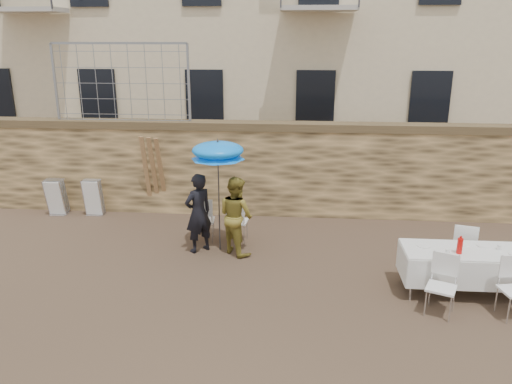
# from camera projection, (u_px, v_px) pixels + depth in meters

# --- Properties ---
(ground) EXTENTS (80.00, 80.00, 0.00)m
(ground) POSITION_uv_depth(u_px,v_px,m) (217.00, 323.00, 7.53)
(ground) COLOR brown
(ground) RESTS_ON ground
(stone_wall) EXTENTS (13.00, 0.50, 2.20)m
(stone_wall) POSITION_uv_depth(u_px,v_px,m) (249.00, 169.00, 11.96)
(stone_wall) COLOR olive
(stone_wall) RESTS_ON ground
(chain_link_fence) EXTENTS (3.20, 0.06, 1.80)m
(chain_link_fence) POSITION_uv_depth(u_px,v_px,m) (121.00, 83.00, 11.62)
(chain_link_fence) COLOR gray
(chain_link_fence) RESTS_ON stone_wall
(man_suit) EXTENTS (0.69, 0.68, 1.61)m
(man_suit) POSITION_uv_depth(u_px,v_px,m) (198.00, 213.00, 9.84)
(man_suit) COLOR black
(man_suit) RESTS_ON ground
(woman_dress) EXTENTS (0.96, 0.95, 1.56)m
(woman_dress) POSITION_uv_depth(u_px,v_px,m) (236.00, 215.00, 9.78)
(woman_dress) COLOR #B09A36
(woman_dress) RESTS_ON ground
(umbrella) EXTENTS (1.04, 1.04, 2.11)m
(umbrella) POSITION_uv_depth(u_px,v_px,m) (218.00, 154.00, 9.55)
(umbrella) COLOR #3F3F44
(umbrella) RESTS_ON ground
(couple_chair_left) EXTENTS (0.52, 0.52, 0.96)m
(couple_chair_left) POSITION_uv_depth(u_px,v_px,m) (204.00, 219.00, 10.46)
(couple_chair_left) COLOR white
(couple_chair_left) RESTS_ON ground
(couple_chair_right) EXTENTS (0.52, 0.52, 0.96)m
(couple_chair_right) POSITION_uv_depth(u_px,v_px,m) (237.00, 220.00, 10.40)
(couple_chair_right) COLOR white
(couple_chair_right) RESTS_ON ground
(banquet_table) EXTENTS (2.10, 0.85, 0.78)m
(banquet_table) POSITION_uv_depth(u_px,v_px,m) (468.00, 253.00, 8.21)
(banquet_table) COLOR silver
(banquet_table) RESTS_ON ground
(soda_bottle) EXTENTS (0.09, 0.09, 0.26)m
(soda_bottle) POSITION_uv_depth(u_px,v_px,m) (460.00, 246.00, 8.04)
(soda_bottle) COLOR red
(soda_bottle) RESTS_ON banquet_table
(table_chair_front_left) EXTENTS (0.63, 0.63, 0.96)m
(table_chair_front_left) POSITION_uv_depth(u_px,v_px,m) (441.00, 286.00, 7.62)
(table_chair_front_left) COLOR white
(table_chair_front_left) RESTS_ON ground
(table_chair_back) EXTENTS (0.59, 0.59, 0.96)m
(table_chair_back) POSITION_uv_depth(u_px,v_px,m) (464.00, 248.00, 9.03)
(table_chair_back) COLOR white
(table_chair_back) RESTS_ON ground
(chair_stack_left) EXTENTS (0.46, 0.40, 0.92)m
(chair_stack_left) POSITION_uv_depth(u_px,v_px,m) (59.00, 195.00, 12.11)
(chair_stack_left) COLOR white
(chair_stack_left) RESTS_ON ground
(chair_stack_right) EXTENTS (0.46, 0.32, 0.92)m
(chair_stack_right) POSITION_uv_depth(u_px,v_px,m) (95.00, 196.00, 12.03)
(chair_stack_right) COLOR white
(chair_stack_right) RESTS_ON ground
(wood_planks) EXTENTS (0.70, 0.20, 2.00)m
(wood_planks) POSITION_uv_depth(u_px,v_px,m) (159.00, 175.00, 11.81)
(wood_planks) COLOR #A37749
(wood_planks) RESTS_ON ground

